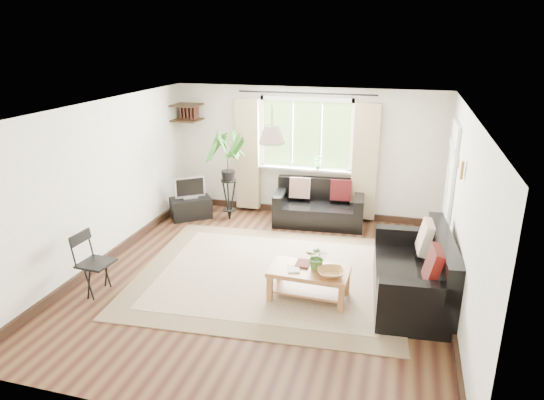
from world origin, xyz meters
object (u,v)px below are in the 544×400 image
(palm_stand, at_px, (228,177))
(folding_chair, at_px, (96,264))
(sofa_back, at_px, (319,204))
(tv_stand, at_px, (191,208))
(sofa_right, at_px, (412,269))
(coffee_table, at_px, (309,284))

(palm_stand, height_order, folding_chair, palm_stand)
(sofa_back, bearing_deg, folding_chair, -130.85)
(tv_stand, bearing_deg, palm_stand, -26.75)
(sofa_right, relative_size, palm_stand, 1.11)
(sofa_back, bearing_deg, tv_stand, -176.50)
(coffee_table, relative_size, tv_stand, 1.40)
(palm_stand, xyz_separation_m, folding_chair, (-0.72, -3.05, -0.40))
(coffee_table, height_order, folding_chair, folding_chair)
(coffee_table, xyz_separation_m, tv_stand, (-2.72, 2.29, -0.01))
(palm_stand, distance_m, folding_chair, 3.16)
(sofa_back, relative_size, folding_chair, 1.88)
(coffee_table, bearing_deg, palm_stand, 129.51)
(sofa_back, xyz_separation_m, coffee_table, (0.35, -2.64, -0.16))
(coffee_table, distance_m, folding_chair, 2.80)
(tv_stand, bearing_deg, sofa_back, -29.04)
(folding_chair, bearing_deg, palm_stand, -10.12)
(sofa_right, bearing_deg, folding_chair, -81.48)
(palm_stand, bearing_deg, tv_stand, -169.37)
(palm_stand, bearing_deg, coffee_table, -50.49)
(sofa_right, xyz_separation_m, tv_stand, (-3.99, 1.96, -0.23))
(coffee_table, distance_m, palm_stand, 3.21)
(sofa_back, height_order, sofa_right, sofa_right)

